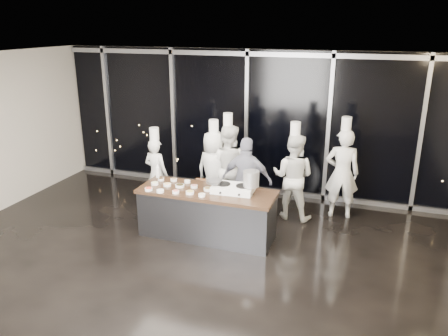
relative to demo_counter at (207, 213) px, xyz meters
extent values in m
plane|color=black|center=(0.00, -0.90, -0.45)|extent=(9.00, 9.00, 0.00)
cube|color=#BDB3A1|center=(0.00, 2.60, 1.15)|extent=(9.00, 0.02, 3.20)
cube|color=#BDB3A1|center=(0.00, -4.40, 1.15)|extent=(9.00, 0.02, 3.20)
cube|color=silver|center=(0.00, -0.90, 2.75)|extent=(9.00, 7.00, 0.02)
cube|color=black|center=(0.00, 2.54, 1.15)|extent=(8.90, 0.04, 3.18)
cube|color=#95979D|center=(0.00, 2.49, 2.65)|extent=(8.90, 0.08, 0.10)
cube|color=#95979D|center=(0.00, 2.49, -0.40)|extent=(8.90, 0.08, 0.10)
cube|color=#95979D|center=(-3.60, 2.49, 1.15)|extent=(0.08, 0.08, 3.20)
cube|color=#95979D|center=(-1.80, 2.49, 1.15)|extent=(0.08, 0.08, 3.20)
cube|color=#95979D|center=(0.00, 2.49, 1.15)|extent=(0.08, 0.08, 3.20)
cube|color=#95979D|center=(1.80, 2.49, 1.15)|extent=(0.08, 0.08, 3.20)
cube|color=#95979D|center=(3.60, 2.49, 1.15)|extent=(0.08, 0.08, 3.20)
cube|color=#3A3B3F|center=(0.00, 0.00, -0.03)|extent=(2.40, 0.80, 0.84)
cube|color=#3D2919|center=(0.00, 0.00, 0.42)|extent=(2.46, 0.86, 0.06)
cube|color=white|center=(0.46, 0.08, 0.51)|extent=(0.74, 0.48, 0.12)
cylinder|color=black|center=(0.29, 0.08, 0.58)|extent=(0.26, 0.26, 0.02)
cylinder|color=black|center=(0.64, 0.09, 0.58)|extent=(0.26, 0.26, 0.02)
cylinder|color=black|center=(0.31, -0.16, 0.50)|extent=(0.04, 0.02, 0.04)
cylinder|color=black|center=(0.64, -0.14, 0.50)|extent=(0.04, 0.02, 0.04)
cylinder|color=gray|center=(0.12, 0.05, 0.61)|extent=(0.29, 0.29, 0.05)
cube|color=#4C2B14|center=(-0.12, 0.04, 0.62)|extent=(0.21, 0.04, 0.02)
cylinder|color=#BCBCBE|center=(0.78, 0.10, 0.72)|extent=(0.29, 0.29, 0.27)
cylinder|color=white|center=(-0.97, -0.34, 0.47)|extent=(0.14, 0.14, 0.04)
cylinder|color=#EF4027|center=(-0.97, -0.34, 0.49)|extent=(0.11, 0.11, 0.01)
cylinder|color=white|center=(-1.00, -0.05, 0.47)|extent=(0.13, 0.13, 0.04)
cylinder|color=beige|center=(-1.00, -0.05, 0.49)|extent=(0.11, 0.11, 0.01)
cylinder|color=white|center=(-1.00, 0.20, 0.47)|extent=(0.11, 0.11, 0.04)
cylinder|color=#301F0E|center=(-1.00, 0.20, 0.49)|extent=(0.09, 0.09, 0.01)
cylinder|color=white|center=(-0.74, -0.35, 0.47)|extent=(0.13, 0.13, 0.04)
cylinder|color=beige|center=(-0.74, -0.35, 0.49)|extent=(0.11, 0.11, 0.01)
cylinder|color=white|center=(-0.76, -0.03, 0.47)|extent=(0.14, 0.14, 0.04)
cylinder|color=#E3B471|center=(-0.76, -0.03, 0.49)|extent=(0.12, 0.12, 0.01)
cylinder|color=white|center=(-0.76, 0.25, 0.47)|extent=(0.12, 0.12, 0.04)
cylinder|color=#9A7D4D|center=(-0.76, 0.25, 0.49)|extent=(0.10, 0.10, 0.01)
cylinder|color=white|center=(-0.46, -0.30, 0.47)|extent=(0.12, 0.12, 0.04)
cylinder|color=#C85F52|center=(-0.46, -0.30, 0.49)|extent=(0.10, 0.10, 0.01)
cylinder|color=white|center=(-0.52, 0.00, 0.47)|extent=(0.17, 0.17, 0.04)
cylinder|color=black|center=(-0.52, 0.00, 0.49)|extent=(0.14, 0.14, 0.01)
cylinder|color=white|center=(-0.48, 0.24, 0.47)|extent=(0.12, 0.12, 0.04)
cylinder|color=silver|center=(-0.48, 0.24, 0.49)|extent=(0.09, 0.09, 0.01)
cylinder|color=white|center=(-0.22, -0.25, 0.47)|extent=(0.15, 0.15, 0.04)
cylinder|color=tan|center=(-0.22, -0.25, 0.49)|extent=(0.12, 0.12, 0.01)
cylinder|color=white|center=(-0.26, 0.05, 0.47)|extent=(0.12, 0.12, 0.04)
cylinder|color=#AE6963|center=(-0.26, 0.05, 0.49)|extent=(0.10, 0.10, 0.01)
cylinder|color=white|center=(0.03, -0.30, 0.47)|extent=(0.12, 0.12, 0.04)
cylinder|color=beige|center=(0.03, -0.30, 0.49)|extent=(0.10, 0.10, 0.01)
cylinder|color=white|center=(0.03, 0.01, 0.47)|extent=(0.17, 0.17, 0.04)
cylinder|color=olive|center=(0.03, 0.01, 0.49)|extent=(0.14, 0.14, 0.01)
cylinder|color=white|center=(-1.14, 0.34, 0.55)|extent=(0.07, 0.07, 0.20)
cone|color=white|center=(-1.14, 0.34, 0.68)|extent=(0.06, 0.06, 0.07)
imported|color=silver|center=(-1.47, 0.89, 0.30)|extent=(0.60, 0.45, 1.50)
cylinder|color=white|center=(-1.47, 0.89, 1.14)|extent=(0.22, 0.22, 0.26)
imported|color=silver|center=(-0.32, 1.25, 0.38)|extent=(0.91, 0.69, 1.67)
cylinder|color=white|center=(-0.32, 1.25, 1.31)|extent=(0.23, 0.23, 0.26)
imported|color=silver|center=(-0.06, 1.36, 0.45)|extent=(0.88, 0.69, 1.80)
cylinder|color=white|center=(-0.06, 1.36, 1.45)|extent=(0.19, 0.19, 0.26)
imported|color=#141737|center=(0.49, 0.86, 0.39)|extent=(1.00, 0.42, 1.69)
imported|color=silver|center=(1.30, 1.33, 0.41)|extent=(0.90, 0.73, 1.72)
cylinder|color=white|center=(1.30, 1.33, 1.37)|extent=(0.21, 0.21, 0.26)
imported|color=silver|center=(2.20, 1.70, 0.45)|extent=(0.72, 0.53, 1.81)
cylinder|color=white|center=(2.20, 1.70, 1.46)|extent=(0.22, 0.22, 0.26)
camera|label=1|loc=(2.64, -6.73, 3.28)|focal=35.00mm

